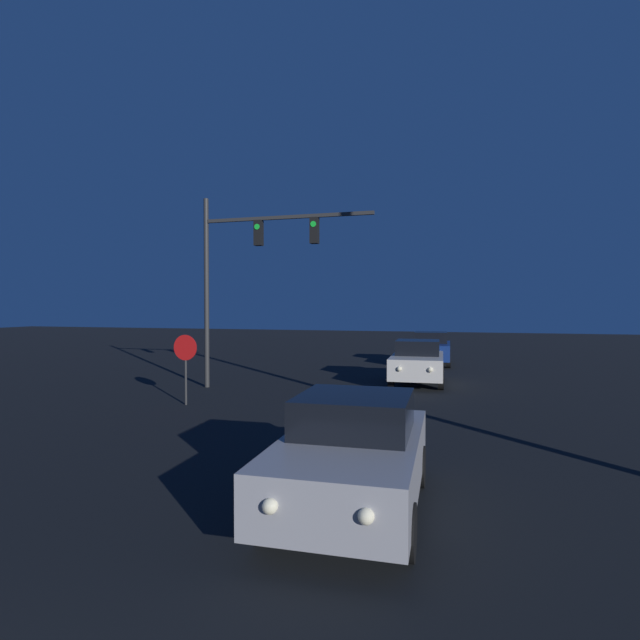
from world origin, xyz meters
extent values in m
cube|color=#99999E|center=(1.87, 6.47, 0.73)|extent=(2.06, 4.07, 0.78)
cube|color=black|center=(1.86, 6.67, 1.40)|extent=(1.70, 1.75, 0.56)
cylinder|color=black|center=(2.80, 5.25, 0.34)|extent=(0.23, 0.69, 0.68)
cylinder|color=black|center=(1.02, 5.20, 0.34)|extent=(0.23, 0.69, 0.68)
cylinder|color=black|center=(2.72, 7.74, 0.34)|extent=(0.23, 0.69, 0.68)
cylinder|color=black|center=(0.94, 7.68, 0.34)|extent=(0.23, 0.69, 0.68)
sphere|color=#F9EFC6|center=(2.46, 4.46, 0.81)|extent=(0.18, 0.18, 0.18)
sphere|color=#F9EFC6|center=(1.40, 4.42, 0.81)|extent=(0.18, 0.18, 0.18)
cube|color=beige|center=(1.69, 18.98, 0.73)|extent=(2.10, 4.09, 0.78)
cube|color=black|center=(1.68, 19.18, 1.40)|extent=(1.71, 1.76, 0.56)
cylinder|color=black|center=(2.63, 17.77, 0.34)|extent=(0.24, 0.69, 0.68)
cylinder|color=black|center=(0.85, 17.70, 0.34)|extent=(0.24, 0.69, 0.68)
cylinder|color=black|center=(2.53, 20.26, 0.34)|extent=(0.24, 0.69, 0.68)
cylinder|color=black|center=(0.75, 20.19, 0.34)|extent=(0.24, 0.69, 0.68)
sphere|color=#F9EFC6|center=(2.31, 16.98, 0.81)|extent=(0.18, 0.18, 0.18)
sphere|color=#F9EFC6|center=(1.24, 16.93, 0.81)|extent=(0.18, 0.18, 0.18)
cube|color=navy|center=(1.77, 25.70, 0.73)|extent=(2.05, 4.06, 0.78)
cube|color=black|center=(1.76, 25.90, 1.40)|extent=(1.69, 1.74, 0.56)
cylinder|color=black|center=(2.69, 24.48, 0.34)|extent=(0.23, 0.68, 0.68)
cylinder|color=black|center=(0.92, 24.43, 0.34)|extent=(0.23, 0.68, 0.68)
cylinder|color=black|center=(2.62, 26.96, 0.34)|extent=(0.23, 0.68, 0.68)
cylinder|color=black|center=(0.85, 26.91, 0.34)|extent=(0.23, 0.68, 0.68)
sphere|color=#F9EFC6|center=(2.36, 23.69, 0.81)|extent=(0.18, 0.18, 0.18)
sphere|color=#F9EFC6|center=(1.29, 23.66, 0.81)|extent=(0.18, 0.18, 0.18)
cylinder|color=#2D2D2D|center=(-5.76, 15.97, 3.49)|extent=(0.18, 0.18, 6.98)
cube|color=#2D2D2D|center=(-2.63, 15.97, 6.14)|extent=(6.27, 0.12, 0.12)
cube|color=black|center=(-3.67, 15.97, 5.63)|extent=(0.28, 0.28, 0.90)
cylinder|color=green|center=(-3.67, 15.82, 5.84)|extent=(0.20, 0.02, 0.20)
cube|color=black|center=(-1.58, 15.97, 5.63)|extent=(0.28, 0.28, 0.90)
cylinder|color=green|center=(-1.58, 15.82, 5.84)|extent=(0.20, 0.02, 0.20)
cylinder|color=#2D2D2D|center=(-4.72, 12.78, 1.07)|extent=(0.07, 0.07, 2.14)
cylinder|color=red|center=(-4.72, 12.76, 1.75)|extent=(0.78, 0.03, 0.78)
camera|label=1|loc=(3.44, -0.62, 3.00)|focal=28.00mm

